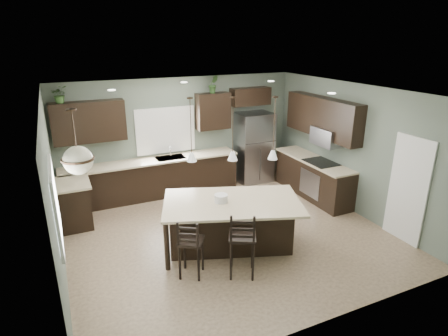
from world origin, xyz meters
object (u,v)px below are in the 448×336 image
bar_stool_center (242,243)px  plant_back_left (60,94)px  refrigerator (254,147)px  kitchen_island (232,224)px  serving_dish (221,198)px  bar_stool_left (191,247)px

bar_stool_center → plant_back_left: (-2.30, 3.85, 2.00)m
refrigerator → kitchen_island: refrigerator is taller
refrigerator → serving_dish: refrigerator is taller
kitchen_island → refrigerator: bearing=74.5°
bar_stool_left → bar_stool_center: (0.76, -0.32, 0.06)m
kitchen_island → plant_back_left: size_ratio=6.70×
serving_dish → plant_back_left: bearing=128.5°
refrigerator → serving_dish: size_ratio=7.71×
kitchen_island → plant_back_left: bearing=149.7°
kitchen_island → plant_back_left: 4.46m
bar_stool_left → refrigerator: bearing=81.6°
bar_stool_center → bar_stool_left: bearing=-175.9°
kitchen_island → plant_back_left: plant_back_left is taller
bar_stool_left → plant_back_left: plant_back_left is taller
serving_dish → bar_stool_center: bar_stool_center is taller
serving_dish → bar_stool_left: (-0.79, -0.58, -0.47)m
serving_dish → bar_stool_center: 0.99m
refrigerator → bar_stool_left: size_ratio=1.77×
refrigerator → kitchen_island: 3.53m
serving_dish → refrigerator: bearing=51.7°
serving_dish → bar_stool_center: bearing=-92.2°
refrigerator → plant_back_left: bearing=178.1°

